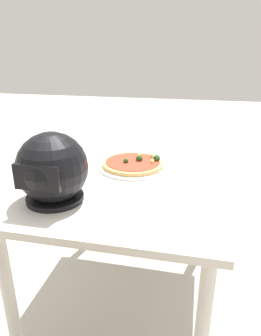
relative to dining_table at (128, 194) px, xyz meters
name	(u,v)px	position (x,y,z in m)	size (l,w,h in m)	color
ground_plane	(128,298)	(0.00, 0.00, -0.62)	(14.00, 14.00, 0.00)	#B2ADA3
dining_table	(128,194)	(0.00, 0.00, 0.00)	(0.84, 1.05, 0.71)	beige
pizza_plate	(133,167)	(0.00, -0.11, 0.09)	(0.34, 0.34, 0.01)	white
pizza	(134,163)	(0.00, -0.12, 0.11)	(0.30, 0.30, 0.05)	tan
motorcycle_helmet	(52,169)	(0.22, 0.29, 0.22)	(0.27, 0.27, 0.27)	black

